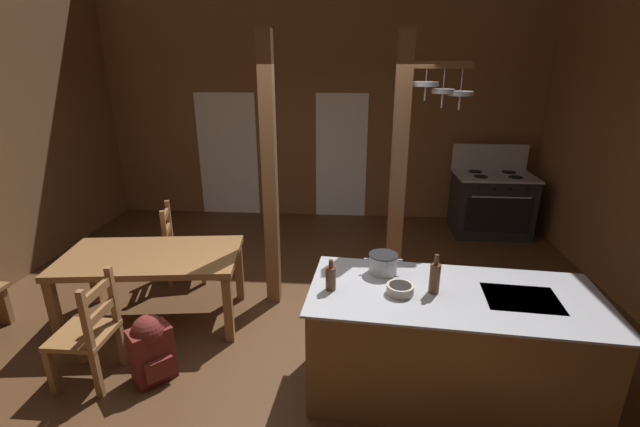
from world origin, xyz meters
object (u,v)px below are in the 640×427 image
dining_table (152,262)px  ladderback_chair_by_post (89,333)px  stockpot_on_counter (383,263)px  kitchen_island (449,344)px  ladderback_chair_near_window (181,244)px  backpack (151,346)px  mixing_bowl_on_counter (400,289)px  stove_range (491,203)px  bottle_tall_on_counter (331,278)px  bottle_short_on_counter (435,278)px

dining_table → ladderback_chair_by_post: (-0.14, -0.89, -0.20)m
stockpot_on_counter → kitchen_island: bearing=-29.5°
ladderback_chair_near_window → backpack: 1.80m
ladderback_chair_by_post → mixing_bowl_on_counter: 2.52m
stove_range → ladderback_chair_near_window: 4.53m
backpack → mixing_bowl_on_counter: mixing_bowl_on_counter is taller
dining_table → ladderback_chair_by_post: 0.93m
stove_range → bottle_tall_on_counter: size_ratio=5.40×
backpack → stove_range: bearing=43.6°
bottle_tall_on_counter → bottle_short_on_counter: bearing=0.8°
ladderback_chair_by_post → kitchen_island: bearing=1.5°
kitchen_island → mixing_bowl_on_counter: (-0.41, -0.04, 0.48)m
stockpot_on_counter → ladderback_chair_near_window: bearing=148.2°
dining_table → bottle_short_on_counter: 2.73m
stove_range → stockpot_on_counter: 3.77m
mixing_bowl_on_counter → dining_table: bearing=159.8°
backpack → bottle_short_on_counter: size_ratio=1.93×
kitchen_island → stove_range: bearing=69.1°
stove_range → bottle_short_on_counter: stove_range is taller
dining_table → bottle_tall_on_counter: (1.81, -0.83, 0.34)m
kitchen_island → bottle_short_on_counter: (-0.16, -0.00, 0.57)m
stove_range → kitchen_island: bearing=-110.9°
dining_table → ladderback_chair_by_post: ladderback_chair_by_post is taller
ladderback_chair_near_window → backpack: bearing=-76.9°
mixing_bowl_on_counter → bottle_tall_on_counter: 0.52m
ladderback_chair_by_post → stockpot_on_counter: (2.36, 0.37, 0.53)m
stove_range → backpack: 5.17m
stove_range → stockpot_on_counter: size_ratio=4.28×
kitchen_island → bottle_tall_on_counter: bottle_tall_on_counter is taller
kitchen_island → backpack: (-2.40, -0.03, -0.13)m
kitchen_island → bottle_short_on_counter: bearing=-179.1°
dining_table → stockpot_on_counter: (2.22, -0.52, 0.33)m
stove_range → ladderback_chair_by_post: bearing=-139.5°
stockpot_on_counter → bottle_tall_on_counter: size_ratio=1.26×
dining_table → ladderback_chair_near_window: 0.92m
stove_range → dining_table: size_ratio=0.74×
stockpot_on_counter → bottle_tall_on_counter: bearing=-143.2°
stockpot_on_counter → bottle_tall_on_counter: 0.51m
kitchen_island → ladderback_chair_by_post: 2.88m
bottle_tall_on_counter → bottle_short_on_counter: size_ratio=0.79×
ladderback_chair_near_window → stockpot_on_counter: bearing=-31.8°
kitchen_island → stove_range: size_ratio=1.69×
dining_table → mixing_bowl_on_counter: mixing_bowl_on_counter is taller
bottle_short_on_counter → stove_range: bearing=66.9°
bottle_tall_on_counter → stove_range: bearing=57.3°
stockpot_on_counter → bottle_tall_on_counter: (-0.41, -0.31, 0.02)m
ladderback_chair_by_post → bottle_short_on_counter: (2.72, 0.07, 0.57)m
stove_range → mixing_bowl_on_counter: stove_range is taller
ladderback_chair_near_window → stockpot_on_counter: stockpot_on_counter is taller
stove_range → dining_table: stove_range is taller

